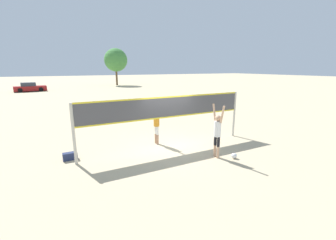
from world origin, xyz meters
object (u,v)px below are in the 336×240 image
at_px(parked_car_near, 30,87).
at_px(player_spiker, 217,130).
at_px(volleyball_net, 168,111).
at_px(volleyball, 234,156).
at_px(player_blocker, 156,121).
at_px(tree_left_cluster, 116,60).
at_px(gear_bag, 70,156).

bearing_deg(parked_car_near, player_spiker, -82.38).
distance_m(volleyball_net, volleyball, 3.43).
height_order(player_spiker, volleyball, player_spiker).
bearing_deg(player_blocker, volleyball_net, 18.63).
distance_m(player_spiker, tree_left_cluster, 40.83).
bearing_deg(volleyball, gear_bag, 153.57).
distance_m(parked_car_near, tree_left_cluster, 17.03).
bearing_deg(volleyball_net, volleyball, -53.26).
relative_size(player_blocker, parked_car_near, 0.48).
bearing_deg(player_blocker, volleyball, 33.09).
distance_m(volleyball_net, player_spiker, 2.39).
bearing_deg(player_spiker, player_blocker, 28.96).
xyz_separation_m(parked_car_near, tree_left_cluster, (15.29, 6.01, 4.49)).
xyz_separation_m(player_blocker, parked_car_near, (-7.17, 31.39, -0.54)).
relative_size(player_blocker, tree_left_cluster, 0.29).
relative_size(gear_bag, parked_car_near, 0.12).
height_order(player_blocker, tree_left_cluster, tree_left_cluster).
relative_size(player_spiker, player_blocker, 1.02).
relative_size(player_spiker, volleyball, 9.76).
relative_size(volleyball_net, gear_bag, 14.69).
bearing_deg(volleyball_net, gear_bag, 172.40).
xyz_separation_m(player_blocker, tree_left_cluster, (8.12, 37.40, 3.95)).
xyz_separation_m(player_spiker, gear_bag, (-5.44, 2.52, -1.02)).
relative_size(player_spiker, parked_car_near, 0.48).
distance_m(volleyball_net, parked_car_near, 32.98).
bearing_deg(gear_bag, parked_car_near, 95.83).
distance_m(volleyball, parked_car_near, 35.76).
bearing_deg(parked_car_near, gear_bag, -90.80).
relative_size(volleyball_net, tree_left_cluster, 1.09).
xyz_separation_m(player_blocker, volleyball, (2.05, -3.15, -1.04)).
height_order(volleyball_net, player_spiker, volleyball_net).
relative_size(volleyball, tree_left_cluster, 0.03).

